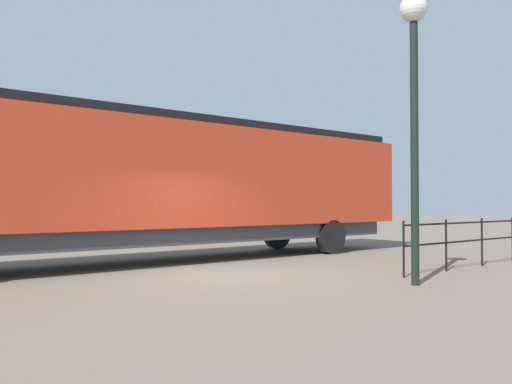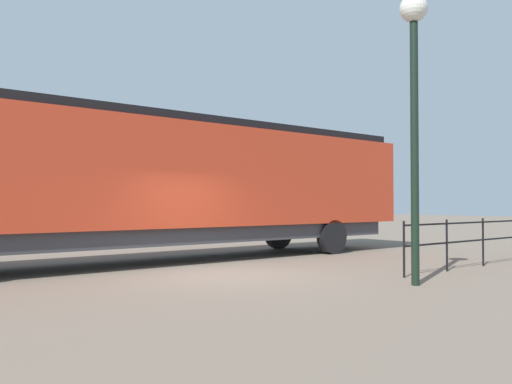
# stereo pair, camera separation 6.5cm
# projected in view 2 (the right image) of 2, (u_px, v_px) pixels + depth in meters

# --- Properties ---
(ground_plane) EXTENTS (120.00, 120.00, 0.00)m
(ground_plane) POSITION_uv_depth(u_px,v_px,m) (225.00, 275.00, 11.99)
(ground_plane) COLOR #756656
(locomotive) EXTENTS (2.93, 16.98, 4.02)m
(locomotive) POSITION_uv_depth(u_px,v_px,m) (180.00, 181.00, 15.06)
(locomotive) COLOR red
(locomotive) RESTS_ON ground_plane
(lamp_post) EXTENTS (0.56, 0.56, 5.84)m
(lamp_post) POSITION_uv_depth(u_px,v_px,m) (414.00, 71.00, 10.57)
(lamp_post) COLOR black
(lamp_post) RESTS_ON ground_plane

